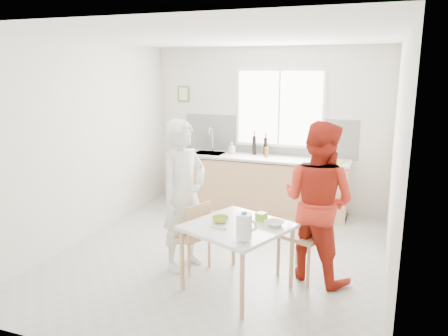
# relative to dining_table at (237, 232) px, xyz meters

# --- Properties ---
(ground) EXTENTS (4.50, 4.50, 0.00)m
(ground) POSITION_rel_dining_table_xyz_m (-0.48, 0.77, -0.66)
(ground) COLOR #B7B7B2
(ground) RESTS_ON ground
(room_shell) EXTENTS (4.50, 4.50, 4.50)m
(room_shell) POSITION_rel_dining_table_xyz_m (-0.48, 0.77, 0.99)
(room_shell) COLOR silver
(room_shell) RESTS_ON ground
(window) EXTENTS (1.50, 0.06, 1.30)m
(window) POSITION_rel_dining_table_xyz_m (-0.28, 2.99, 1.04)
(window) COLOR white
(window) RESTS_ON room_shell
(backsplash) EXTENTS (3.00, 0.02, 0.65)m
(backsplash) POSITION_rel_dining_table_xyz_m (-0.48, 3.01, 0.57)
(backsplash) COLOR white
(backsplash) RESTS_ON room_shell
(picture_frame) EXTENTS (0.22, 0.03, 0.28)m
(picture_frame) POSITION_rel_dining_table_xyz_m (-2.03, 3.00, 1.24)
(picture_frame) COLOR #48813A
(picture_frame) RESTS_ON room_shell
(kitchen_counter) EXTENTS (2.84, 0.64, 1.37)m
(kitchen_counter) POSITION_rel_dining_table_xyz_m (-0.48, 2.72, -0.24)
(kitchen_counter) COLOR tan
(kitchen_counter) RESTS_ON ground
(dining_table) EXTENTS (1.24, 1.24, 0.73)m
(dining_table) POSITION_rel_dining_table_xyz_m (0.00, 0.00, 0.00)
(dining_table) COLOR white
(dining_table) RESTS_ON ground
(chair_left) EXTENTS (0.50, 0.50, 0.84)m
(chair_left) POSITION_rel_dining_table_xyz_m (-0.64, 0.26, -0.19)
(chair_left) COLOR tan
(chair_left) RESTS_ON ground
(chair_far) EXTENTS (0.60, 0.60, 1.01)m
(chair_far) POSITION_rel_dining_table_xyz_m (0.63, 0.63, -0.10)
(chair_far) COLOR tan
(chair_far) RESTS_ON ground
(person_white) EXTENTS (0.64, 0.77, 1.79)m
(person_white) POSITION_rel_dining_table_xyz_m (-0.77, 0.31, 0.24)
(person_white) COLOR white
(person_white) RESTS_ON ground
(person_red) EXTENTS (1.07, 0.96, 1.80)m
(person_red) POSITION_rel_dining_table_xyz_m (0.75, 0.58, 0.25)
(person_red) COLOR red
(person_red) RESTS_ON ground
(bowl_green) EXTENTS (0.24, 0.24, 0.06)m
(bowl_green) POSITION_rel_dining_table_xyz_m (-0.20, 0.03, 0.10)
(bowl_green) COLOR #98BB2B
(bowl_green) RESTS_ON dining_table
(bowl_white) EXTENTS (0.26, 0.26, 0.05)m
(bowl_white) POSITION_rel_dining_table_xyz_m (0.37, 0.12, 0.10)
(bowl_white) COLOR white
(bowl_white) RESTS_ON dining_table
(milk_jug) EXTENTS (0.21, 0.15, 0.27)m
(milk_jug) POSITION_rel_dining_table_xyz_m (0.20, -0.38, 0.22)
(milk_jug) COLOR white
(milk_jug) RESTS_ON dining_table
(green_box) EXTENTS (0.13, 0.13, 0.09)m
(green_box) POSITION_rel_dining_table_xyz_m (0.20, 0.22, 0.12)
(green_box) COLOR #71BF2C
(green_box) RESTS_ON dining_table
(spoon) EXTENTS (0.16, 0.02, 0.01)m
(spoon) POSITION_rel_dining_table_xyz_m (-0.16, -0.17, 0.09)
(spoon) COLOR #A5A5AA
(spoon) RESTS_ON dining_table
(cutting_board) EXTENTS (0.39, 0.30, 0.01)m
(cutting_board) POSITION_rel_dining_table_xyz_m (0.66, 2.68, 0.27)
(cutting_board) COLOR #8FB82A
(cutting_board) RESTS_ON kitchen_counter
(wine_bottle_a) EXTENTS (0.07, 0.07, 0.32)m
(wine_bottle_a) POSITION_rel_dining_table_xyz_m (-0.66, 2.86, 0.42)
(wine_bottle_a) COLOR black
(wine_bottle_a) RESTS_ON kitchen_counter
(wine_bottle_b) EXTENTS (0.07, 0.07, 0.30)m
(wine_bottle_b) POSITION_rel_dining_table_xyz_m (-0.47, 2.87, 0.41)
(wine_bottle_b) COLOR black
(wine_bottle_b) RESTS_ON kitchen_counter
(jar_amber) EXTENTS (0.06, 0.06, 0.16)m
(jar_amber) POSITION_rel_dining_table_xyz_m (-0.41, 2.73, 0.34)
(jar_amber) COLOR brown
(jar_amber) RESTS_ON kitchen_counter
(soap_bottle) EXTENTS (0.11, 0.11, 0.19)m
(soap_bottle) POSITION_rel_dining_table_xyz_m (-1.04, 2.82, 0.36)
(soap_bottle) COLOR #999999
(soap_bottle) RESTS_ON kitchen_counter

